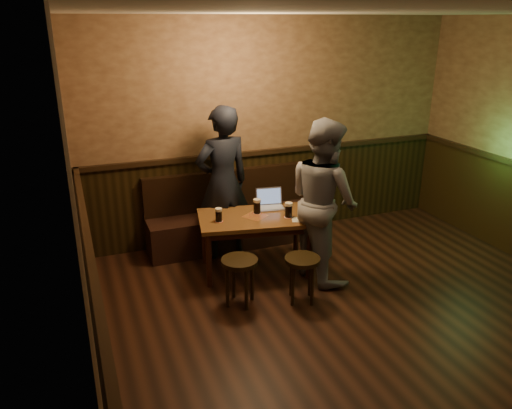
{
  "coord_description": "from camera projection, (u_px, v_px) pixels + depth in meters",
  "views": [
    {
      "loc": [
        -2.5,
        -2.89,
        2.74
      ],
      "look_at": [
        -0.67,
        1.86,
        0.85
      ],
      "focal_mm": 35.0,
      "sensor_mm": 36.0,
      "label": 1
    }
  ],
  "objects": [
    {
      "name": "pint_right",
      "position": [
        289.0,
        210.0,
        5.53
      ],
      "size": [
        0.11,
        0.11,
        0.17
      ],
      "color": "#A02913",
      "rests_on": "pub_table"
    },
    {
      "name": "room",
      "position": [
        404.0,
        220.0,
        4.1
      ],
      "size": [
        5.04,
        6.04,
        2.84
      ],
      "color": "black",
      "rests_on": "ground"
    },
    {
      "name": "stool_left",
      "position": [
        240.0,
        268.0,
        5.0
      ],
      "size": [
        0.42,
        0.42,
        0.5
      ],
      "rotation": [
        0.0,
        0.0,
        0.14
      ],
      "color": "black",
      "rests_on": "ground"
    },
    {
      "name": "person_suit",
      "position": [
        223.0,
        183.0,
        5.9
      ],
      "size": [
        0.73,
        0.53,
        1.85
      ],
      "primitive_type": "imported",
      "rotation": [
        0.0,
        0.0,
        3.28
      ],
      "color": "black",
      "rests_on": "ground"
    },
    {
      "name": "laptop",
      "position": [
        270.0,
        203.0,
        5.83
      ],
      "size": [
        0.34,
        0.29,
        0.22
      ],
      "rotation": [
        0.0,
        0.0,
        -0.17
      ],
      "color": "silver",
      "rests_on": "pub_table"
    },
    {
      "name": "pint_left",
      "position": [
        219.0,
        215.0,
        5.41
      ],
      "size": [
        0.1,
        0.1,
        0.16
      ],
      "color": "#A02913",
      "rests_on": "pub_table"
    },
    {
      "name": "person_grey",
      "position": [
        323.0,
        200.0,
        5.42
      ],
      "size": [
        0.78,
        0.95,
        1.8
      ],
      "primitive_type": "imported",
      "rotation": [
        0.0,
        0.0,
        1.68
      ],
      "color": "gray",
      "rests_on": "ground"
    },
    {
      "name": "pint_mid",
      "position": [
        257.0,
        206.0,
        5.64
      ],
      "size": [
        0.11,
        0.11,
        0.17
      ],
      "color": "#A02913",
      "rests_on": "pub_table"
    },
    {
      "name": "stool_right",
      "position": [
        302.0,
        266.0,
        5.06
      ],
      "size": [
        0.48,
        0.48,
        0.49
      ],
      "rotation": [
        0.0,
        0.0,
        0.43
      ],
      "color": "black",
      "rests_on": "ground"
    },
    {
      "name": "menu",
      "position": [
        302.0,
        220.0,
        5.48
      ],
      "size": [
        0.26,
        0.22,
        0.0
      ],
      "primitive_type": "cube",
      "rotation": [
        0.0,
        0.0,
        -0.36
      ],
      "color": "silver",
      "rests_on": "pub_table"
    },
    {
      "name": "bench",
      "position": [
        233.0,
        221.0,
        6.4
      ],
      "size": [
        2.2,
        0.5,
        0.95
      ],
      "color": "black",
      "rests_on": "ground"
    },
    {
      "name": "pub_table",
      "position": [
        255.0,
        223.0,
        5.61
      ],
      "size": [
        1.37,
        0.94,
        0.68
      ],
      "rotation": [
        0.0,
        0.0,
        -0.19
      ],
      "color": "brown",
      "rests_on": "ground"
    }
  ]
}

